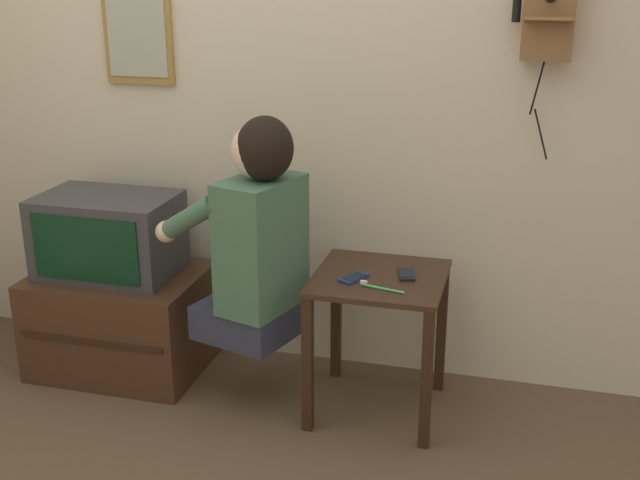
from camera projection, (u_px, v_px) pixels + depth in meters
name	position (u px, v px, depth m)	size (l,w,h in m)	color
wall_back	(290.00, 79.00, 3.37)	(6.80, 0.05, 2.55)	beige
side_table	(379.00, 305.00, 3.16)	(0.51, 0.50, 0.59)	#382316
person	(256.00, 235.00, 3.12)	(0.58, 0.49, 0.91)	#2D3347
tv_stand	(122.00, 320.00, 3.59)	(0.73, 0.54, 0.45)	#422819
television	(108.00, 235.00, 3.46)	(0.58, 0.39, 0.35)	#38383A
wall_phone_antique	(550.00, 2.00, 2.94)	(0.23, 0.19, 0.83)	brown
framed_picture	(137.00, 30.00, 3.44)	(0.32, 0.03, 0.45)	olive
cell_phone_held	(354.00, 278.00, 3.08)	(0.11, 0.14, 0.01)	navy
cell_phone_spare	(406.00, 274.00, 3.12)	(0.09, 0.13, 0.01)	black
toothbrush	(379.00, 287.00, 2.99)	(0.18, 0.05, 0.02)	#4CBF66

